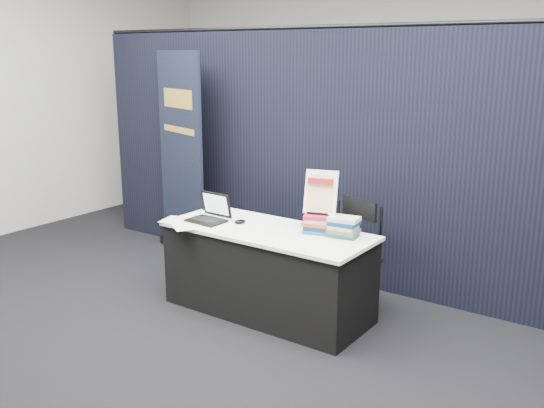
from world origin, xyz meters
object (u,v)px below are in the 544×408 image
(book_stack_tall, at_px, (318,224))
(stacking_chair, at_px, (349,251))
(display_table, at_px, (268,271))
(laptop, at_px, (209,215))
(pullup_banner, at_px, (181,167))
(book_stack_short, at_px, (343,227))
(info_sign, at_px, (321,193))

(book_stack_tall, height_order, stacking_chair, stacking_chair)
(display_table, relative_size, laptop, 5.51)
(pullup_banner, height_order, stacking_chair, pullup_banner)
(book_stack_short, bearing_deg, info_sign, 178.27)
(laptop, height_order, pullup_banner, pullup_banner)
(laptop, height_order, book_stack_short, laptop)
(display_table, bearing_deg, info_sign, 25.08)
(display_table, relative_size, book_stack_tall, 6.66)
(laptop, height_order, info_sign, info_sign)
(book_stack_tall, height_order, book_stack_short, book_stack_short)
(display_table, bearing_deg, book_stack_tall, 21.38)
(book_stack_short, bearing_deg, stacking_chair, 106.57)
(book_stack_short, xyz_separation_m, stacking_chair, (-0.08, 0.26, -0.29))
(display_table, xyz_separation_m, info_sign, (0.40, 0.19, 0.71))
(pullup_banner, bearing_deg, info_sign, 2.61)
(display_table, bearing_deg, book_stack_short, 16.26)
(info_sign, height_order, stacking_chair, info_sign)
(book_stack_tall, xyz_separation_m, info_sign, (0.00, 0.03, 0.25))
(book_stack_tall, xyz_separation_m, stacking_chair, (0.14, 0.28, -0.29))
(laptop, relative_size, info_sign, 0.88)
(book_stack_tall, relative_size, info_sign, 0.73)
(laptop, distance_m, book_stack_short, 1.22)
(display_table, xyz_separation_m, pullup_banner, (-1.71, 0.76, 0.60))
(laptop, distance_m, pullup_banner, 1.44)
(book_stack_tall, height_order, pullup_banner, pullup_banner)
(pullup_banner, bearing_deg, laptop, -18.90)
(book_stack_short, height_order, stacking_chair, stacking_chair)
(display_table, relative_size, stacking_chair, 1.86)
(info_sign, distance_m, pullup_banner, 2.19)
(display_table, xyz_separation_m, laptop, (-0.57, -0.09, 0.43))
(book_stack_short, bearing_deg, pullup_banner, 166.10)
(info_sign, relative_size, stacking_chair, 0.38)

